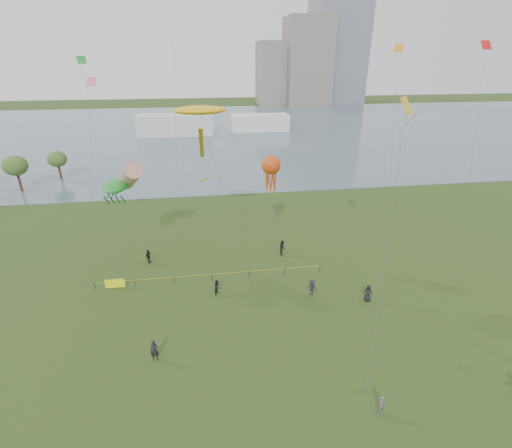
{
  "coord_description": "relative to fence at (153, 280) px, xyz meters",
  "views": [
    {
      "loc": [
        -4.46,
        -20.56,
        22.15
      ],
      "look_at": [
        0.0,
        10.0,
        8.0
      ],
      "focal_mm": 26.0,
      "sensor_mm": 36.0,
      "label": 1
    }
  ],
  "objects": [
    {
      "name": "building_low",
      "position": [
        42.39,
        154.45,
        13.45
      ],
      "size": [
        16.0,
        18.0,
        28.0
      ],
      "primitive_type": "cube",
      "color": "slate",
      "rests_on": "ground_plane"
    },
    {
      "name": "small_kites",
      "position": [
        6.59,
        5.4,
        22.32
      ],
      "size": [
        44.64,
        12.03,
        12.91
      ],
      "color": "#E5598C"
    },
    {
      "name": "kite_flyer",
      "position": [
        16.77,
        -18.06,
        0.24
      ],
      "size": [
        0.69,
        0.65,
        1.59
      ],
      "primitive_type": "imported",
      "rotation": [
        0.0,
        0.0,
        0.63
      ],
      "color": "#4F5156",
      "rests_on": "ground_plane"
    },
    {
      "name": "spectator_b",
      "position": [
        15.99,
        -4.09,
        0.3
      ],
      "size": [
        1.26,
        1.19,
        1.71
      ],
      "primitive_type": "imported",
      "rotation": [
        0.0,
        0.0,
        -0.69
      ],
      "color": "black",
      "rests_on": "ground_plane"
    },
    {
      "name": "spectator_f",
      "position": [
        1.24,
        -10.82,
        0.37
      ],
      "size": [
        0.7,
        0.49,
        1.85
      ],
      "primitive_type": "imported",
      "rotation": [
        0.0,
        0.0,
        0.06
      ],
      "color": "black",
      "rests_on": "ground_plane"
    },
    {
      "name": "lake",
      "position": [
        10.39,
        86.45,
        -0.53
      ],
      "size": [
        400.0,
        120.0,
        0.08
      ],
      "primitive_type": "cube",
      "color": "slate",
      "rests_on": "ground_plane"
    },
    {
      "name": "kite_octopus",
      "position": [
        13.24,
        4.63,
        10.54
      ],
      "size": [
        2.09,
        7.45,
        12.24
      ],
      "rotation": [
        0.0,
        0.0,
        -0.14
      ],
      "color": "#3F3F42"
    },
    {
      "name": "kite_delta",
      "position": [
        22.46,
        -5.18,
        16.89
      ],
      "size": [
        6.99,
        12.5,
        19.04
      ],
      "rotation": [
        0.0,
        0.0,
        0.4
      ],
      "color": "#3F3F42"
    },
    {
      "name": "kite_windsock",
      "position": [
        -1.93,
        5.26,
        9.87
      ],
      "size": [
        6.1,
        5.16,
        12.37
      ],
      "rotation": [
        0.0,
        0.0,
        0.13
      ],
      "color": "#3F3F42"
    },
    {
      "name": "fence",
      "position": [
        0.0,
        0.0,
        0.0
      ],
      "size": [
        24.07,
        0.07,
        1.05
      ],
      "color": "black",
      "rests_on": "ground_plane"
    },
    {
      "name": "spectator_d",
      "position": [
        21.15,
        -5.86,
        0.34
      ],
      "size": [
        1.05,
        0.95,
        1.79
      ],
      "primitive_type": "imported",
      "rotation": [
        0.0,
        0.0,
        -0.57
      ],
      "color": "black",
      "rests_on": "ground_plane"
    },
    {
      "name": "ground_plane",
      "position": [
        10.39,
        -13.55,
        -0.55
      ],
      "size": [
        400.0,
        400.0,
        0.0
      ],
      "primitive_type": "plane",
      "color": "#1F3210"
    },
    {
      "name": "building_mid",
      "position": [
        56.39,
        148.45,
        18.45
      ],
      "size": [
        20.0,
        20.0,
        38.0
      ],
      "primitive_type": "cube",
      "color": "slate",
      "rests_on": "ground_plane"
    },
    {
      "name": "spectator_c",
      "position": [
        -1.02,
        4.82,
        0.29
      ],
      "size": [
        0.86,
        1.07,
        1.7
      ],
      "primitive_type": "imported",
      "rotation": [
        0.0,
        0.0,
        1.04
      ],
      "color": "black",
      "rests_on": "ground_plane"
    },
    {
      "name": "kite_stingray",
      "position": [
        5.88,
        3.56,
        16.62
      ],
      "size": [
        6.95,
        10.12,
        17.66
      ],
      "rotation": [
        0.0,
        0.0,
        -0.01
      ],
      "color": "#3F3F42"
    },
    {
      "name": "spectator_a",
      "position": [
        6.59,
        -2.52,
        0.23
      ],
      "size": [
        0.87,
        0.95,
        1.58
      ],
      "primitive_type": "imported",
      "rotation": [
        0.0,
        0.0,
        1.13
      ],
      "color": "black",
      "rests_on": "ground_plane"
    },
    {
      "name": "pavilion_right",
      "position": [
        24.39,
        84.45,
        1.95
      ],
      "size": [
        18.0,
        7.0,
        5.0
      ],
      "primitive_type": "cube",
      "color": "silver",
      "rests_on": "ground_plane"
    },
    {
      "name": "pavilion_left",
      "position": [
        -1.61,
        81.45,
        2.45
      ],
      "size": [
        22.0,
        8.0,
        6.0
      ],
      "primitive_type": "cube",
      "color": "silver",
      "rests_on": "ground_plane"
    },
    {
      "name": "kite_creature",
      "position": [
        -3.32,
        4.81,
        9.01
      ],
      "size": [
        2.61,
        5.58,
        10.05
      ],
      "rotation": [
        0.0,
        0.0,
        0.3
      ],
      "color": "#3F3F42"
    },
    {
      "name": "spectator_g",
      "position": [
        14.81,
        4.52,
        0.37
      ],
      "size": [
        0.89,
        1.04,
        1.85
      ],
      "primitive_type": "imported",
      "rotation": [
        0.0,
        0.0,
        1.34
      ],
      "color": "black",
      "rests_on": "ground_plane"
    }
  ]
}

